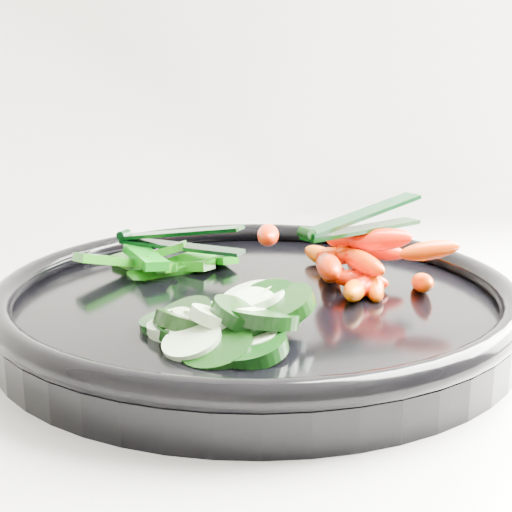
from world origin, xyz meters
TOP-DOWN VIEW (x-y plane):
  - veggie_tray at (0.16, 1.69)m, footprint 0.47×0.47m
  - cucumber_pile at (0.10, 1.64)m, footprint 0.12×0.12m
  - carrot_pile at (0.24, 1.67)m, footprint 0.13×0.15m
  - pepper_pile at (0.13, 1.79)m, footprint 0.12×0.08m
  - tong_carrot at (0.24, 1.66)m, footprint 0.11×0.02m
  - tong_pepper at (0.15, 1.78)m, footprint 0.07×0.10m

SIDE VIEW (x-z plane):
  - veggie_tray at x=0.16m, z-range 0.93..0.97m
  - pepper_pile at x=0.13m, z-range 0.94..0.98m
  - cucumber_pile at x=0.10m, z-range 0.94..0.98m
  - carrot_pile at x=0.24m, z-range 0.95..1.00m
  - tong_pepper at x=0.15m, z-range 0.97..0.99m
  - tong_carrot at x=0.24m, z-range 0.99..1.02m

